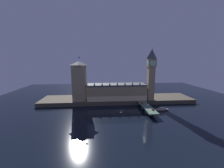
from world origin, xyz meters
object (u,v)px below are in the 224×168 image
object	(u,v)px
car_northbound_lead	(142,103)
street_lamp_near	(147,107)
victoria_tower	(79,81)
car_southbound_lead	(153,109)
clock_tower	(151,73)
car_southbound_trail	(147,104)
pedestrian_mid_walk	(151,106)
boat_downstream	(162,109)

from	to	relation	value
car_northbound_lead	street_lamp_near	xyz separation A→B (m)	(-2.79, -27.28, 3.67)
victoria_tower	car_southbound_lead	bearing A→B (deg)	-28.35
clock_tower	car_southbound_trail	size ratio (longest dim) A/B	16.84
clock_tower	street_lamp_near	size ratio (longest dim) A/B	10.28
car_northbound_lead	clock_tower	bearing A→B (deg)	47.82
pedestrian_mid_walk	street_lamp_near	size ratio (longest dim) A/B	0.22
car_southbound_lead	boat_downstream	xyz separation A→B (m)	(16.52, 12.43, -4.90)
car_southbound_lead	clock_tower	bearing A→B (deg)	74.42
car_northbound_lead	pedestrian_mid_walk	bearing A→B (deg)	-57.34
pedestrian_mid_walk	car_northbound_lead	bearing A→B (deg)	122.66
car_northbound_lead	street_lamp_near	world-z (taller)	street_lamp_near
car_northbound_lead	pedestrian_mid_walk	xyz separation A→B (m)	(7.18, -11.21, 0.12)
car_southbound_trail	pedestrian_mid_walk	world-z (taller)	car_southbound_trail
victoria_tower	car_northbound_lead	xyz separation A→B (m)	(82.43, -22.86, -26.23)
street_lamp_near	clock_tower	bearing A→B (deg)	66.92
car_southbound_lead	victoria_tower	bearing A→B (deg)	151.65
car_northbound_lead	car_southbound_lead	size ratio (longest dim) A/B	1.11
car_southbound_lead	boat_downstream	size ratio (longest dim) A/B	0.23
clock_tower	car_southbound_trail	xyz separation A→B (m)	(-11.88, -24.17, -37.25)
victoria_tower	street_lamp_near	world-z (taller)	victoria_tower
victoria_tower	car_southbound_trail	distance (m)	95.47
car_southbound_trail	street_lamp_near	bearing A→B (deg)	-109.43
clock_tower	car_southbound_trail	world-z (taller)	clock_tower
car_southbound_trail	pedestrian_mid_walk	size ratio (longest dim) A/B	2.73
car_southbound_lead	street_lamp_near	bearing A→B (deg)	-157.85
car_northbound_lead	street_lamp_near	bearing A→B (deg)	-95.85
victoria_tower	car_southbound_trail	xyz separation A→B (m)	(87.22, -28.64, -26.19)
clock_tower	car_southbound_lead	size ratio (longest dim) A/B	18.55
car_northbound_lead	car_southbound_trail	xyz separation A→B (m)	(4.79, -5.78, 0.05)
car_southbound_trail	boat_downstream	bearing A→B (deg)	-19.91
boat_downstream	car_southbound_trail	bearing A→B (deg)	160.09
street_lamp_near	victoria_tower	bearing A→B (deg)	147.81
car_northbound_lead	boat_downstream	bearing A→B (deg)	-28.90
pedestrian_mid_walk	street_lamp_near	world-z (taller)	street_lamp_near
car_southbound_lead	pedestrian_mid_walk	bearing A→B (deg)	79.55
car_southbound_trail	boat_downstream	size ratio (longest dim) A/B	0.26
pedestrian_mid_walk	clock_tower	bearing A→B (deg)	72.24
victoria_tower	pedestrian_mid_walk	world-z (taller)	victoria_tower
clock_tower	pedestrian_mid_walk	distance (m)	48.46
car_southbound_trail	street_lamp_near	world-z (taller)	street_lamp_near
car_northbound_lead	pedestrian_mid_walk	size ratio (longest dim) A/B	2.76
victoria_tower	boat_downstream	size ratio (longest dim) A/B	3.61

